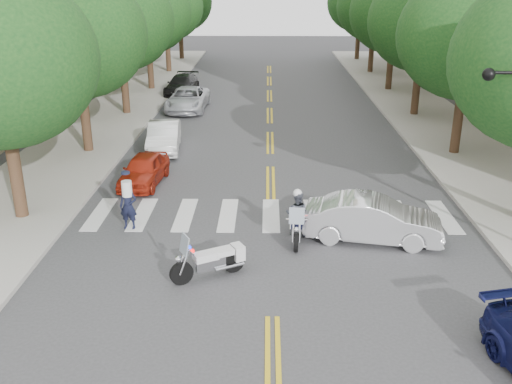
{
  "coord_description": "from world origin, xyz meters",
  "views": [
    {
      "loc": [
        -0.17,
        -12.34,
        8.13
      ],
      "look_at": [
        -0.52,
        5.45,
        1.3
      ],
      "focal_mm": 40.0,
      "sensor_mm": 36.0,
      "label": 1
    }
  ],
  "objects_px": {
    "motorcycle_police": "(297,217)",
    "convertible": "(373,219)",
    "officer_standing": "(128,206)",
    "motorcycle_parked": "(214,260)"
  },
  "relations": [
    {
      "from": "motorcycle_parked",
      "to": "officer_standing",
      "type": "distance_m",
      "value": 4.53
    },
    {
      "from": "motorcycle_parked",
      "to": "convertible",
      "type": "height_order",
      "value": "motorcycle_parked"
    },
    {
      "from": "motorcycle_parked",
      "to": "convertible",
      "type": "relative_size",
      "value": 0.48
    },
    {
      "from": "officer_standing",
      "to": "convertible",
      "type": "xyz_separation_m",
      "value": [
        8.09,
        -0.74,
        -0.1
      ]
    },
    {
      "from": "motorcycle_police",
      "to": "motorcycle_parked",
      "type": "distance_m",
      "value": 3.5
    },
    {
      "from": "motorcycle_police",
      "to": "officer_standing",
      "type": "xyz_separation_m",
      "value": [
        -5.64,
        0.74,
        0.03
      ]
    },
    {
      "from": "motorcycle_police",
      "to": "motorcycle_parked",
      "type": "height_order",
      "value": "motorcycle_police"
    },
    {
      "from": "motorcycle_police",
      "to": "convertible",
      "type": "relative_size",
      "value": 0.5
    },
    {
      "from": "motorcycle_parked",
      "to": "officer_standing",
      "type": "relative_size",
      "value": 1.27
    },
    {
      "from": "motorcycle_police",
      "to": "convertible",
      "type": "xyz_separation_m",
      "value": [
        2.45,
        -0.0,
        -0.07
      ]
    }
  ]
}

